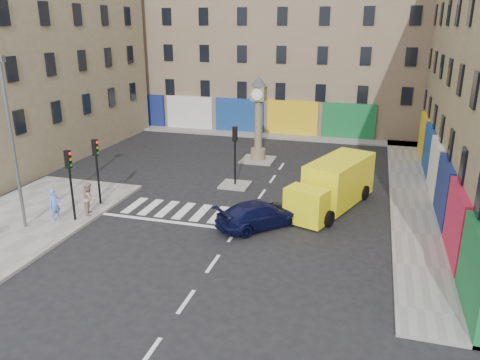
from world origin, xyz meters
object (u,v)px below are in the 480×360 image
at_px(traffic_light_left_near, 70,174).
at_px(traffic_light_island, 235,146).
at_px(pedestrian_tan, 89,198).
at_px(clock_pillar, 259,114).
at_px(lamp_post, 11,135).
at_px(pedestrian_blue, 55,205).
at_px(yellow_van, 334,184).
at_px(navy_sedan, 260,214).
at_px(traffic_light_left_far, 96,161).

distance_m(traffic_light_left_near, traffic_light_island, 10.03).
distance_m(traffic_light_left_near, pedestrian_tan, 1.90).
bearing_deg(clock_pillar, lamp_post, -118.35).
distance_m(traffic_light_island, pedestrian_tan, 9.23).
height_order(clock_pillar, pedestrian_blue, clock_pillar).
bearing_deg(yellow_van, lamp_post, -133.02).
bearing_deg(pedestrian_blue, yellow_van, -45.15).
distance_m(traffic_light_left_near, navy_sedan, 9.75).
relative_size(traffic_light_left_near, traffic_light_island, 1.00).
xyz_separation_m(lamp_post, pedestrian_blue, (1.04, 1.05, -3.80)).
distance_m(clock_pillar, navy_sedan, 12.38).
relative_size(traffic_light_island, pedestrian_tan, 2.15).
relative_size(navy_sedan, pedestrian_blue, 2.74).
bearing_deg(pedestrian_blue, lamp_post, 154.99).
xyz_separation_m(traffic_light_left_far, traffic_light_island, (6.30, 5.40, -0.03)).
relative_size(traffic_light_left_near, clock_pillar, 0.61).
distance_m(traffic_light_island, navy_sedan, 6.69).
bearing_deg(navy_sedan, yellow_van, -86.43).
distance_m(lamp_post, yellow_van, 16.63).
bearing_deg(pedestrian_blue, traffic_light_left_far, 2.01).
bearing_deg(navy_sedan, pedestrian_blue, 57.25).
height_order(traffic_light_left_far, navy_sedan, traffic_light_left_far).
bearing_deg(navy_sedan, traffic_light_left_near, 56.47).
height_order(traffic_light_island, pedestrian_tan, traffic_light_island).
distance_m(traffic_light_left_far, navy_sedan, 9.52).
bearing_deg(traffic_light_island, navy_sedan, -61.99).
distance_m(pedestrian_blue, pedestrian_tan, 1.75).
xyz_separation_m(lamp_post, clock_pillar, (8.20, 15.20, -1.24)).
bearing_deg(clock_pillar, traffic_light_island, -90.00).
height_order(traffic_light_left_near, yellow_van, traffic_light_left_near).
bearing_deg(traffic_light_left_near, yellow_van, 25.62).
relative_size(lamp_post, navy_sedan, 1.80).
xyz_separation_m(traffic_light_island, navy_sedan, (3.01, -5.66, -1.92)).
bearing_deg(traffic_light_island, traffic_light_left_far, -139.40).
relative_size(traffic_light_left_near, traffic_light_left_far, 1.00).
height_order(traffic_light_left_far, yellow_van, traffic_light_left_far).
xyz_separation_m(navy_sedan, pedestrian_tan, (-9.01, -1.18, 0.34)).
bearing_deg(traffic_light_left_far, yellow_van, 16.09).
height_order(traffic_light_island, yellow_van, traffic_light_island).
xyz_separation_m(navy_sedan, pedestrian_blue, (-10.17, -2.49, 0.32)).
bearing_deg(traffic_light_left_far, pedestrian_tan, -78.19).
bearing_deg(traffic_light_left_far, clock_pillar, 61.06).
xyz_separation_m(traffic_light_left_near, traffic_light_island, (6.30, 7.80, -0.03)).
bearing_deg(clock_pillar, traffic_light_left_far, -118.94).
bearing_deg(clock_pillar, pedestrian_blue, -116.87).
xyz_separation_m(lamp_post, navy_sedan, (11.21, 3.54, -4.12)).
bearing_deg(pedestrian_blue, traffic_light_left_near, -48.75).
distance_m(yellow_van, pedestrian_tan, 13.27).
height_order(traffic_light_left_near, pedestrian_tan, traffic_light_left_near).
bearing_deg(navy_sedan, pedestrian_tan, 50.96).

